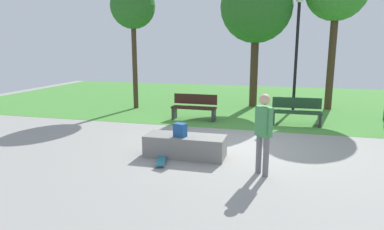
{
  "coord_description": "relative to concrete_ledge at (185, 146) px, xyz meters",
  "views": [
    {
      "loc": [
        1.07,
        -8.77,
        2.63
      ],
      "look_at": [
        -1.1,
        -0.56,
        0.89
      ],
      "focal_mm": 31.8,
      "sensor_mm": 36.0,
      "label": 1
    }
  ],
  "objects": [
    {
      "name": "ground_plane",
      "position": [
        1.1,
        1.21,
        -0.26
      ],
      "size": [
        28.0,
        28.0,
        0.0
      ],
      "primitive_type": "plane",
      "color": "gray"
    },
    {
      "name": "grass_lawn",
      "position": [
        1.1,
        9.09,
        -0.25
      ],
      "size": [
        26.6,
        12.24,
        0.01
      ],
      "primitive_type": "cube",
      "color": "#478C38",
      "rests_on": "ground_plane"
    },
    {
      "name": "concrete_ledge",
      "position": [
        0.0,
        0.0,
        0.0
      ],
      "size": [
        1.93,
        0.73,
        0.52
      ],
      "primitive_type": "cube",
      "color": "gray",
      "rests_on": "ground_plane"
    },
    {
      "name": "backpack_on_ledge",
      "position": [
        -0.09,
        -0.12,
        0.42
      ],
      "size": [
        0.33,
        0.28,
        0.32
      ],
      "primitive_type": "cube",
      "rotation": [
        0.0,
        0.0,
        2.81
      ],
      "color": "#1E4C8C",
      "rests_on": "concrete_ledge"
    },
    {
      "name": "skater_performing_trick",
      "position": [
        1.86,
        -0.73,
        0.73
      ],
      "size": [
        0.37,
        0.37,
        1.69
      ],
      "color": "slate",
      "rests_on": "ground_plane"
    },
    {
      "name": "skateboard_by_ledge",
      "position": [
        -0.39,
        -0.59,
        -0.19
      ],
      "size": [
        0.39,
        0.82,
        0.08
      ],
      "color": "teal",
      "rests_on": "ground_plane"
    },
    {
      "name": "skateboard_spare",
      "position": [
        -1.0,
        1.22,
        -0.19
      ],
      "size": [
        0.55,
        0.8,
        0.08
      ],
      "color": "black",
      "rests_on": "ground_plane"
    },
    {
      "name": "park_bench_near_lamppost",
      "position": [
        -0.82,
        4.08,
        0.22
      ],
      "size": [
        1.61,
        0.51,
        0.91
      ],
      "color": "#331E14",
      "rests_on": "ground_plane"
    },
    {
      "name": "park_bench_far_left",
      "position": [
        2.7,
        4.15,
        0.22
      ],
      "size": [
        1.61,
        0.49,
        0.91
      ],
      "color": "#1E4223",
      "rests_on": "ground_plane"
    },
    {
      "name": "tree_broad_elm",
      "position": [
        -3.82,
        5.71,
        3.89
      ],
      "size": [
        1.82,
        1.82,
        5.12
      ],
      "color": "#42301E",
      "rests_on": "grass_lawn"
    },
    {
      "name": "tree_leaning_ash",
      "position": [
        0.99,
        7.45,
        3.94
      ],
      "size": [
        3.01,
        3.01,
        5.73
      ],
      "color": "#42301E",
      "rests_on": "grass_lawn"
    },
    {
      "name": "lamp_post",
      "position": [
        2.69,
        6.94,
        2.48
      ],
      "size": [
        0.28,
        0.28,
        4.55
      ],
      "color": "black",
      "rests_on": "ground_plane"
    }
  ]
}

